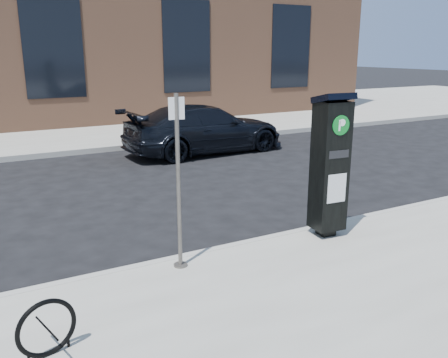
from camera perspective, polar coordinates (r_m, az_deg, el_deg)
ground at (r=6.90m, az=-0.90°, el=-9.39°), size 120.00×120.00×0.00m
sidewalk_far at (r=19.97m, az=-20.06°, el=6.28°), size 60.00×12.00×0.15m
curb_near at (r=6.85m, az=-0.82°, el=-8.88°), size 60.00×0.12×0.16m
curb_far at (r=14.16m, az=-16.21°, el=3.25°), size 60.00×0.12×0.16m
building at (r=22.77m, az=-22.29°, el=17.39°), size 28.00×10.05×8.25m
parking_kiosk at (r=7.14m, az=12.62°, el=1.76°), size 0.53×0.48×2.16m
sign_pole at (r=5.93m, az=-5.50°, el=-0.65°), size 0.20×0.18×2.23m
bike_rack at (r=4.81m, az=-20.55°, el=-16.48°), size 0.56×0.17×0.57m
car_dark at (r=13.69m, az=-2.32°, el=6.06°), size 4.84×2.18×1.38m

